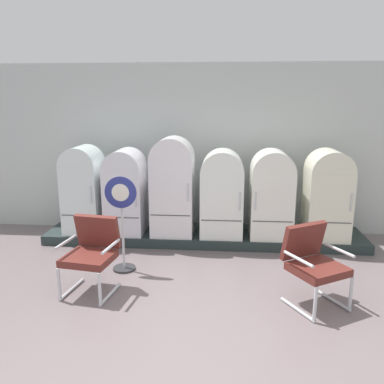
# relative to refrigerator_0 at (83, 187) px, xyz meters

# --- Properties ---
(ground) EXTENTS (12.00, 10.00, 0.05)m
(ground) POSITION_rel_refrigerator_0_xyz_m (2.03, -2.91, -0.96)
(ground) COLOR slate
(back_wall) EXTENTS (11.76, 0.12, 2.98)m
(back_wall) POSITION_rel_refrigerator_0_xyz_m (2.03, 0.75, 0.57)
(back_wall) COLOR #BABFBD
(back_wall) RESTS_ON ground
(display_plinth) EXTENTS (5.36, 0.95, 0.16)m
(display_plinth) POSITION_rel_refrigerator_0_xyz_m (2.03, 0.11, -0.85)
(display_plinth) COLOR #252F2F
(display_plinth) RESTS_ON ground
(refrigerator_0) EXTENTS (0.60, 0.67, 1.46)m
(refrigerator_0) POSITION_rel_refrigerator_0_xyz_m (0.00, 0.00, 0.00)
(refrigerator_0) COLOR white
(refrigerator_0) RESTS_ON display_plinth
(refrigerator_1) EXTENTS (0.63, 0.71, 1.42)m
(refrigerator_1) POSITION_rel_refrigerator_0_xyz_m (0.71, 0.02, -0.03)
(refrigerator_1) COLOR white
(refrigerator_1) RESTS_ON display_plinth
(refrigerator_2) EXTENTS (0.69, 0.63, 1.62)m
(refrigerator_2) POSITION_rel_refrigerator_0_xyz_m (1.51, -0.02, 0.08)
(refrigerator_2) COLOR white
(refrigerator_2) RESTS_ON display_plinth
(refrigerator_3) EXTENTS (0.69, 0.68, 1.42)m
(refrigerator_3) POSITION_rel_refrigerator_0_xyz_m (2.33, 0.01, -0.03)
(refrigerator_3) COLOR white
(refrigerator_3) RESTS_ON display_plinth
(refrigerator_4) EXTENTS (0.68, 0.70, 1.43)m
(refrigerator_4) POSITION_rel_refrigerator_0_xyz_m (3.13, 0.02, -0.03)
(refrigerator_4) COLOR white
(refrigerator_4) RESTS_ON display_plinth
(refrigerator_5) EXTENTS (0.68, 0.70, 1.44)m
(refrigerator_5) POSITION_rel_refrigerator_0_xyz_m (4.02, 0.01, -0.02)
(refrigerator_5) COLOR silver
(refrigerator_5) RESTS_ON display_plinth
(armchair_left) EXTENTS (0.71, 0.72, 0.95)m
(armchair_left) POSITION_rel_refrigerator_0_xyz_m (0.73, -1.81, -0.39)
(armchair_left) COLOR silver
(armchair_left) RESTS_ON ground
(armchair_right) EXTENTS (0.82, 0.84, 0.95)m
(armchair_right) POSITION_rel_refrigerator_0_xyz_m (3.41, -1.91, -0.39)
(armchair_right) COLOR silver
(armchair_right) RESTS_ON ground
(sign_stand) EXTENTS (0.44, 0.32, 1.36)m
(sign_stand) POSITION_rel_refrigerator_0_xyz_m (0.96, -1.18, -0.29)
(sign_stand) COLOR #2D2D30
(sign_stand) RESTS_ON ground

